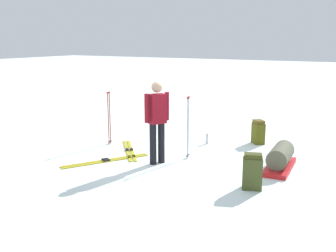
{
  "coord_description": "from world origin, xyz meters",
  "views": [
    {
      "loc": [
        -7.21,
        -4.13,
        2.53
      ],
      "look_at": [
        0.0,
        0.0,
        0.7
      ],
      "focal_mm": 42.44,
      "sensor_mm": 36.0,
      "label": 1
    }
  ],
  "objects_px": {
    "ski_pair_far": "(106,161)",
    "ski_poles_planted_far": "(188,124)",
    "ski_pair_near": "(129,150)",
    "backpack_bright": "(258,132)",
    "gear_sled": "(280,158)",
    "backpack_large_dark": "(252,172)",
    "thermos_bottle": "(207,139)",
    "skier_standing": "(157,118)",
    "ski_poles_planted_near": "(109,115)"
  },
  "relations": [
    {
      "from": "ski_poles_planted_far",
      "to": "thermos_bottle",
      "type": "relative_size",
      "value": 5.18
    },
    {
      "from": "ski_pair_near",
      "to": "skier_standing",
      "type": "bearing_deg",
      "value": -114.33
    },
    {
      "from": "skier_standing",
      "to": "gear_sled",
      "type": "height_order",
      "value": "skier_standing"
    },
    {
      "from": "skier_standing",
      "to": "ski_poles_planted_near",
      "type": "relative_size",
      "value": 1.32
    },
    {
      "from": "skier_standing",
      "to": "thermos_bottle",
      "type": "bearing_deg",
      "value": -7.51
    },
    {
      "from": "skier_standing",
      "to": "ski_pair_far",
      "type": "xyz_separation_m",
      "value": [
        -0.43,
        1.01,
        -0.94
      ]
    },
    {
      "from": "ski_pair_near",
      "to": "gear_sled",
      "type": "distance_m",
      "value": 3.39
    },
    {
      "from": "backpack_large_dark",
      "to": "gear_sled",
      "type": "height_order",
      "value": "backpack_large_dark"
    },
    {
      "from": "backpack_bright",
      "to": "ski_pair_far",
      "type": "bearing_deg",
      "value": 142.22
    },
    {
      "from": "backpack_large_dark",
      "to": "ski_poles_planted_far",
      "type": "xyz_separation_m",
      "value": [
        1.07,
        1.78,
        0.44
      ]
    },
    {
      "from": "ski_pair_far",
      "to": "backpack_bright",
      "type": "distance_m",
      "value": 3.83
    },
    {
      "from": "ski_poles_planted_near",
      "to": "thermos_bottle",
      "type": "bearing_deg",
      "value": -60.18
    },
    {
      "from": "backpack_large_dark",
      "to": "gear_sled",
      "type": "distance_m",
      "value": 1.33
    },
    {
      "from": "backpack_bright",
      "to": "gear_sled",
      "type": "xyz_separation_m",
      "value": [
        -1.7,
        -0.98,
        -0.06
      ]
    },
    {
      "from": "ski_pair_near",
      "to": "backpack_bright",
      "type": "bearing_deg",
      "value": -48.32
    },
    {
      "from": "backpack_large_dark",
      "to": "thermos_bottle",
      "type": "relative_size",
      "value": 2.43
    },
    {
      "from": "ski_pair_far",
      "to": "backpack_bright",
      "type": "xyz_separation_m",
      "value": [
        3.02,
        -2.34,
        0.28
      ]
    },
    {
      "from": "ski_pair_far",
      "to": "ski_poles_planted_near",
      "type": "relative_size",
      "value": 1.34
    },
    {
      "from": "backpack_large_dark",
      "to": "ski_poles_planted_far",
      "type": "distance_m",
      "value": 2.13
    },
    {
      "from": "ski_pair_far",
      "to": "ski_poles_planted_far",
      "type": "xyz_separation_m",
      "value": [
        1.07,
        -1.39,
        0.73
      ]
    },
    {
      "from": "ski_pair_near",
      "to": "ski_pair_far",
      "type": "xyz_separation_m",
      "value": [
        -0.91,
        -0.03,
        -0.0
      ]
    },
    {
      "from": "gear_sled",
      "to": "ski_pair_far",
      "type": "bearing_deg",
      "value": 111.68
    },
    {
      "from": "backpack_bright",
      "to": "ski_poles_planted_far",
      "type": "distance_m",
      "value": 2.22
    },
    {
      "from": "skier_standing",
      "to": "backpack_bright",
      "type": "height_order",
      "value": "skier_standing"
    },
    {
      "from": "ski_poles_planted_near",
      "to": "ski_poles_planted_far",
      "type": "height_order",
      "value": "ski_poles_planted_far"
    },
    {
      "from": "ski_pair_near",
      "to": "ski_pair_far",
      "type": "bearing_deg",
      "value": -177.84
    },
    {
      "from": "gear_sled",
      "to": "skier_standing",
      "type": "bearing_deg",
      "value": 111.01
    },
    {
      "from": "backpack_large_dark",
      "to": "backpack_bright",
      "type": "xyz_separation_m",
      "value": [
        3.02,
        0.84,
        -0.02
      ]
    },
    {
      "from": "backpack_bright",
      "to": "ski_poles_planted_near",
      "type": "height_order",
      "value": "ski_poles_planted_near"
    },
    {
      "from": "ski_poles_planted_far",
      "to": "ski_pair_far",
      "type": "bearing_deg",
      "value": 127.51
    },
    {
      "from": "ski_pair_near",
      "to": "ski_poles_planted_near",
      "type": "height_order",
      "value": "ski_poles_planted_near"
    },
    {
      "from": "ski_pair_near",
      "to": "backpack_bright",
      "type": "xyz_separation_m",
      "value": [
        2.12,
        -2.38,
        0.28
      ]
    },
    {
      "from": "ski_poles_planted_near",
      "to": "thermos_bottle",
      "type": "height_order",
      "value": "ski_poles_planted_near"
    },
    {
      "from": "ski_pair_near",
      "to": "gear_sled",
      "type": "xyz_separation_m",
      "value": [
        0.41,
        -3.35,
        0.21
      ]
    },
    {
      "from": "thermos_bottle",
      "to": "ski_poles_planted_far",
      "type": "bearing_deg",
      "value": -174.39
    },
    {
      "from": "ski_pair_far",
      "to": "backpack_bright",
      "type": "height_order",
      "value": "backpack_bright"
    },
    {
      "from": "backpack_bright",
      "to": "thermos_bottle",
      "type": "bearing_deg",
      "value": 121.31
    },
    {
      "from": "ski_pair_far",
      "to": "backpack_bright",
      "type": "bearing_deg",
      "value": -37.78
    },
    {
      "from": "backpack_large_dark",
      "to": "ski_poles_planted_near",
      "type": "bearing_deg",
      "value": 73.55
    },
    {
      "from": "skier_standing",
      "to": "thermos_bottle",
      "type": "xyz_separation_m",
      "value": [
        1.93,
        -0.25,
        -0.82
      ]
    },
    {
      "from": "backpack_bright",
      "to": "gear_sled",
      "type": "relative_size",
      "value": 0.44
    },
    {
      "from": "backpack_bright",
      "to": "gear_sled",
      "type": "height_order",
      "value": "backpack_bright"
    },
    {
      "from": "ski_pair_near",
      "to": "gear_sled",
      "type": "relative_size",
      "value": 1.08
    },
    {
      "from": "ski_pair_near",
      "to": "ski_poles_planted_far",
      "type": "relative_size",
      "value": 1.07
    },
    {
      "from": "ski_pair_far",
      "to": "ski_poles_planted_near",
      "type": "height_order",
      "value": "ski_poles_planted_near"
    },
    {
      "from": "thermos_bottle",
      "to": "skier_standing",
      "type": "bearing_deg",
      "value": 172.49
    },
    {
      "from": "skier_standing",
      "to": "ski_poles_planted_near",
      "type": "xyz_separation_m",
      "value": [
        0.74,
        1.82,
        -0.24
      ]
    },
    {
      "from": "ski_poles_planted_near",
      "to": "skier_standing",
      "type": "bearing_deg",
      "value": -112.26
    },
    {
      "from": "ski_pair_near",
      "to": "backpack_large_dark",
      "type": "bearing_deg",
      "value": -105.73
    },
    {
      "from": "ski_pair_near",
      "to": "ski_pair_far",
      "type": "distance_m",
      "value": 0.91
    }
  ]
}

